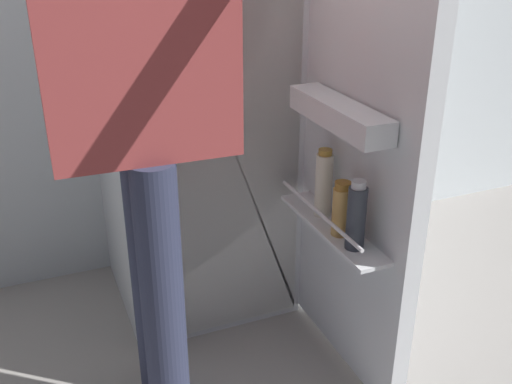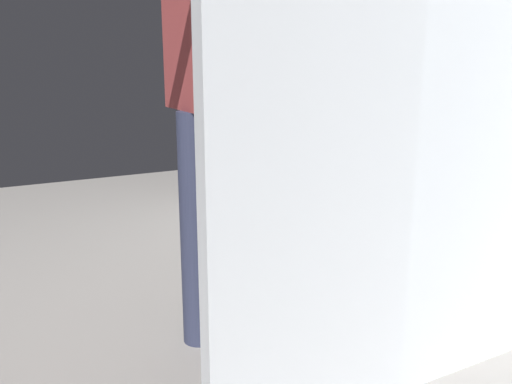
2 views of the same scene
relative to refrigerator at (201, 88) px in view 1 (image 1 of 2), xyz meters
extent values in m
plane|color=gray|center=(-0.03, -0.50, -0.87)|extent=(6.82, 6.82, 0.00)
cube|color=silver|center=(-0.03, 0.06, 0.00)|extent=(0.63, 0.62, 1.73)
cube|color=white|center=(-0.03, -0.25, 0.00)|extent=(0.59, 0.01, 1.69)
cube|color=white|center=(-0.03, -0.20, -0.02)|extent=(0.55, 0.09, 0.01)
cube|color=silver|center=(0.32, -0.56, -0.01)|extent=(0.06, 0.62, 1.66)
cube|color=white|center=(0.23, -0.56, -0.33)|extent=(0.11, 0.52, 0.01)
cylinder|color=silver|center=(0.19, -0.56, -0.27)|extent=(0.01, 0.50, 0.01)
cube|color=white|center=(0.23, -0.56, 0.04)|extent=(0.10, 0.44, 0.07)
cylinder|color=#333842|center=(0.23, -0.70, -0.23)|extent=(0.06, 0.06, 0.19)
cylinder|color=silver|center=(0.23, -0.70, -0.12)|extent=(0.04, 0.04, 0.02)
cylinder|color=#EDE5CC|center=(0.24, -0.48, -0.22)|extent=(0.05, 0.05, 0.21)
cylinder|color=#B78933|center=(0.24, -0.48, -0.11)|extent=(0.04, 0.04, 0.02)
cylinder|color=tan|center=(0.23, -0.62, -0.25)|extent=(0.06, 0.06, 0.15)
cylinder|color=#996623|center=(0.23, -0.62, -0.16)|extent=(0.05, 0.05, 0.02)
cylinder|color=#2D334C|center=(-0.32, -0.46, -0.43)|extent=(0.12, 0.12, 0.86)
cylinder|color=#2D334C|center=(-0.33, -0.63, -0.43)|extent=(0.12, 0.12, 0.86)
cube|color=#9E3D3D|center=(-0.32, -0.55, 0.30)|extent=(0.47, 0.23, 0.61)
cylinder|color=#9E3D3D|center=(-0.32, -0.32, 0.28)|extent=(0.08, 0.08, 0.58)
camera|label=1|loc=(-0.60, -1.97, 0.54)|focal=41.37mm
camera|label=2|loc=(1.37, -1.30, 0.16)|focal=37.03mm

